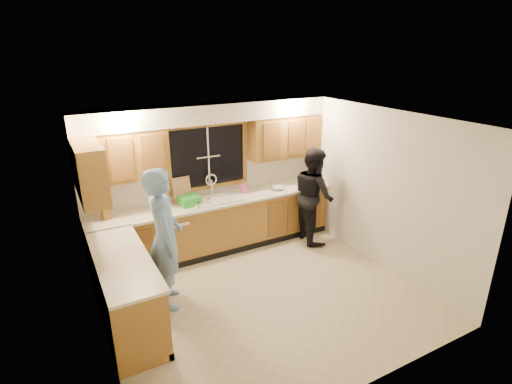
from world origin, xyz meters
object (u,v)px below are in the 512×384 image
dishwasher (170,238)px  stove (135,317)px  knife_block (106,212)px  bowl (278,188)px  soap_bottle (244,187)px  man (165,239)px  dish_crate (189,201)px  woman (314,195)px  sink (216,203)px

dishwasher → stove: bearing=-117.7°
knife_block → bowl: (2.92, -0.12, -0.09)m
dishwasher → soap_bottle: soap_bottle is taller
man → dish_crate: man is taller
woman → dish_crate: woman is taller
man → soap_bottle: man is taller
man → woman: (2.87, 0.63, -0.11)m
dishwasher → stove: stove is taller
sink → dishwasher: bearing=-179.0°
dishwasher → stove: 2.04m
stove → bowl: size_ratio=3.87×
dish_crate → soap_bottle: size_ratio=1.52×
stove → man: man is taller
dishwasher → stove: size_ratio=0.91×
woman → man: bearing=113.3°
dishwasher → woman: size_ratio=0.48×
sink → dishwasher: (-0.85, -0.01, -0.45)m
man → stove: bearing=152.3°
sink → knife_block: size_ratio=3.62×
knife_block → bowl: size_ratio=1.02×
stove → bowl: (2.97, 1.76, 0.50)m
stove → bowl: 3.49m
stove → dish_crate: size_ratio=2.95×
sink → stove: sink is taller
soap_bottle → bowl: soap_bottle is taller
dishwasher → soap_bottle: (1.42, 0.12, 0.61)m
sink → bowl: sink is taller
sink → woman: size_ratio=0.50×
woman → dish_crate: bearing=88.3°
sink → man: size_ratio=0.44×
sink → dishwasher: sink is taller
sink → stove: (-1.80, -1.82, -0.41)m
soap_bottle → stove: bearing=-140.9°
sink → soap_bottle: sink is taller
stove → woman: woman is taller
knife_block → bowl: 2.93m
man → knife_block: 1.28m
knife_block → sink: bearing=-20.5°
sink → knife_block: bearing=178.1°
soap_bottle → bowl: size_ratio=0.87×
dishwasher → man: man is taller
sink → soap_bottle: 0.60m
sink → stove: size_ratio=0.96×
woman → knife_block: size_ratio=7.23×
knife_block → dish_crate: 1.28m
dishwasher → knife_block: 1.10m
dishwasher → dish_crate: 0.69m
woman → dish_crate: 2.20m
knife_block → dish_crate: (1.28, -0.05, -0.05)m
sink → dishwasher: 0.96m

